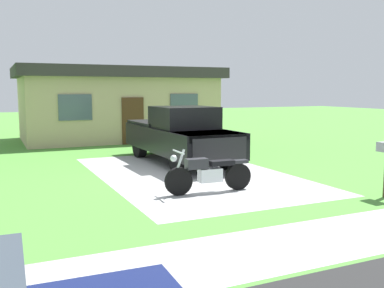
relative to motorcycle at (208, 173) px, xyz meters
The scene contains 6 objects.
ground_plane 2.40m from the motorcycle, 76.11° to the left, with size 80.00×80.00×0.00m, color #50923A.
driveway_pad 2.40m from the motorcycle, 76.11° to the left, with size 5.09×8.29×0.01m, color #AAAAAA.
sidewalk_strip 3.79m from the motorcycle, 81.34° to the right, with size 36.00×1.80×0.01m, color #B2B2AD.
motorcycle is the anchor object (origin of this frame).
pickup_truck 4.47m from the motorcycle, 76.23° to the left, with size 2.07×5.65×1.90m.
neighbor_house 12.42m from the motorcycle, 84.69° to the left, with size 9.60×5.60×3.50m.
Camera 1 is at (-5.20, -11.41, 2.44)m, focal length 40.88 mm.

